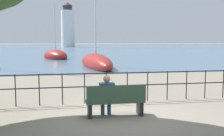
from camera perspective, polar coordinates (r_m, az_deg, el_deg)
name	(u,v)px	position (r m, az deg, el deg)	size (l,w,h in m)	color
ground_plane	(115,116)	(7.18, 0.73, -10.88)	(1000.00, 1000.00, 0.00)	gray
harbor_water	(68,46)	(165.90, -9.92, 5.06)	(600.00, 300.00, 0.01)	slate
park_bench	(116,102)	(7.01, 0.83, -7.68)	(1.65, 0.45, 0.90)	#334C38
seated_person_left	(107,94)	(7.00, -1.24, -5.87)	(0.41, 0.35, 1.17)	navy
promenade_railing	(106,83)	(8.56, -1.32, -3.37)	(11.91, 0.04, 1.05)	black
sailboat_0	(55,56)	(32.83, -12.81, 2.72)	(4.33, 6.09, 7.42)	maroon
sailboat_1	(96,63)	(21.41, -3.73, 1.20)	(2.68, 9.07, 7.30)	maroon
harbor_lighthouse	(68,26)	(117.15, -10.06, 9.35)	(6.05, 6.05, 20.16)	white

